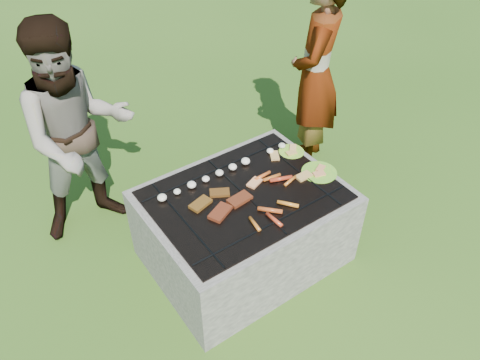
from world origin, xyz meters
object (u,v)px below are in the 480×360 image
object	(u,v)px
fire_pit	(244,229)
cook	(316,76)
plate_far	(292,152)
bystander	(79,135)
plate_near	(319,173)

from	to	relation	value
fire_pit	cook	world-z (taller)	cook
fire_pit	plate_far	bearing A→B (deg)	18.24
cook	bystander	distance (m)	1.90
fire_pit	bystander	distance (m)	1.32
plate_near	cook	size ratio (longest dim) A/B	0.19
fire_pit	bystander	xyz separation A→B (m)	(-0.72, 0.97, 0.54)
bystander	fire_pit	bearing A→B (deg)	-49.13
fire_pit	plate_near	world-z (taller)	plate_near
plate_near	cook	distance (m)	0.97
fire_pit	plate_far	size ratio (longest dim) A/B	5.88
fire_pit	bystander	bearing A→B (deg)	126.57
fire_pit	plate_near	size ratio (longest dim) A/B	4.01
cook	bystander	world-z (taller)	cook
plate_far	plate_near	xyz separation A→B (m)	(-0.00, -0.30, 0.00)
cook	plate_near	bearing A→B (deg)	12.63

